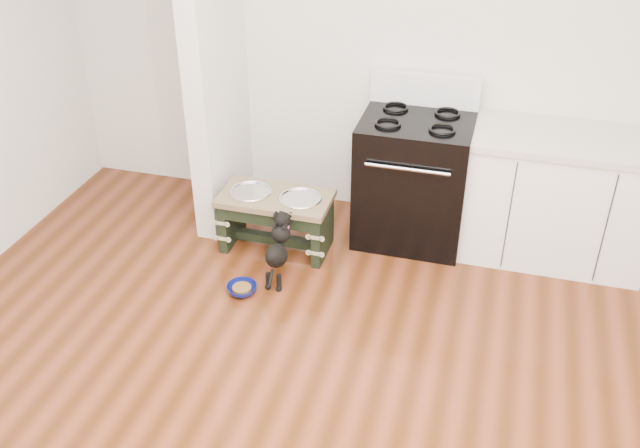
% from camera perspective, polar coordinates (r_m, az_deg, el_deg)
% --- Properties ---
extents(room_shell, '(5.00, 5.00, 5.00)m').
position_cam_1_polar(room_shell, '(2.74, -3.40, 4.85)').
color(room_shell, silver).
rests_on(room_shell, ground).
extents(partition_wall, '(0.15, 0.80, 2.70)m').
position_cam_1_polar(partition_wall, '(5.06, -8.49, 14.24)').
color(partition_wall, silver).
rests_on(partition_wall, ground).
extents(oven_range, '(0.76, 0.69, 1.14)m').
position_cam_1_polar(oven_range, '(5.09, 7.50, 3.74)').
color(oven_range, black).
rests_on(oven_range, ground).
extents(cabinet_run, '(1.24, 0.64, 0.91)m').
position_cam_1_polar(cabinet_run, '(5.10, 18.41, 2.01)').
color(cabinet_run, white).
rests_on(cabinet_run, ground).
extents(dog_feeder, '(0.78, 0.41, 0.44)m').
position_cam_1_polar(dog_feeder, '(4.99, -3.58, 1.03)').
color(dog_feeder, black).
rests_on(dog_feeder, ground).
extents(puppy, '(0.14, 0.40, 0.47)m').
position_cam_1_polar(puppy, '(4.69, -3.36, -1.83)').
color(puppy, black).
rests_on(puppy, ground).
extents(floor_bowl, '(0.22, 0.22, 0.06)m').
position_cam_1_polar(floor_bowl, '(4.71, -6.27, -5.19)').
color(floor_bowl, '#0D135B').
rests_on(floor_bowl, ground).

